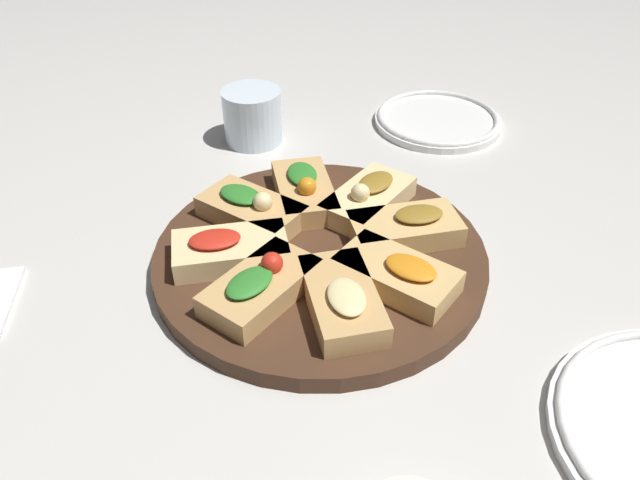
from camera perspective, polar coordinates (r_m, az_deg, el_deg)
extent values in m
plane|color=beige|center=(0.68, 0.00, -2.13)|extent=(3.00, 3.00, 0.00)
cylinder|color=#422819|center=(0.67, 0.00, -1.49)|extent=(0.36, 0.36, 0.02)
cube|color=tan|center=(0.60, -5.41, -4.35)|extent=(0.11, 0.13, 0.02)
ellipsoid|color=#2D7A28|center=(0.58, -6.46, -3.88)|extent=(0.05, 0.06, 0.01)
sphere|color=red|center=(0.60, -4.41, -2.12)|extent=(0.02, 0.02, 0.02)
cube|color=tan|center=(0.59, 2.04, -5.45)|extent=(0.13, 0.09, 0.02)
ellipsoid|color=beige|center=(0.57, 2.44, -5.19)|extent=(0.06, 0.05, 0.01)
cube|color=tan|center=(0.62, 7.01, -3.17)|extent=(0.13, 0.11, 0.02)
ellipsoid|color=orange|center=(0.60, 8.32, -2.50)|extent=(0.06, 0.05, 0.01)
cube|color=tan|center=(0.68, 7.75, 1.06)|extent=(0.09, 0.13, 0.02)
ellipsoid|color=olive|center=(0.68, 9.04, 2.35)|extent=(0.05, 0.06, 0.01)
cube|color=#E5C689|center=(0.72, 4.41, 3.67)|extent=(0.11, 0.13, 0.02)
ellipsoid|color=olive|center=(0.72, 5.10, 5.29)|extent=(0.05, 0.06, 0.01)
sphere|color=beige|center=(0.70, 3.71, 4.32)|extent=(0.02, 0.02, 0.02)
cube|color=tan|center=(0.73, -1.43, 4.39)|extent=(0.13, 0.09, 0.02)
ellipsoid|color=#2D7A28|center=(0.74, -1.65, 6.09)|extent=(0.06, 0.05, 0.01)
sphere|color=orange|center=(0.71, -1.20, 4.91)|extent=(0.02, 0.02, 0.02)
cube|color=tan|center=(0.71, -6.27, 2.67)|extent=(0.13, 0.11, 0.02)
ellipsoid|color=#2D7A28|center=(0.70, -7.28, 4.17)|extent=(0.06, 0.05, 0.01)
sphere|color=beige|center=(0.69, -5.25, 3.49)|extent=(0.02, 0.02, 0.02)
cube|color=#E5C689|center=(0.65, -8.17, -0.94)|extent=(0.09, 0.13, 0.02)
ellipsoid|color=red|center=(0.64, -9.60, 0.08)|extent=(0.05, 0.06, 0.01)
cylinder|color=white|center=(0.97, 10.70, 10.64)|extent=(0.19, 0.19, 0.01)
torus|color=white|center=(0.96, 10.74, 11.01)|extent=(0.18, 0.18, 0.01)
cylinder|color=silver|center=(0.90, -6.20, 11.19)|extent=(0.08, 0.08, 0.08)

